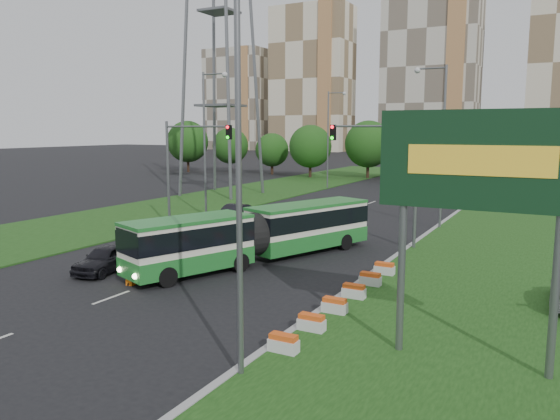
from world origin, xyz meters
The scene contains 19 objects.
ground centered at (0.00, 0.00, 0.00)m, with size 360.00×360.00×0.00m, color black.
grass_median centered at (13.00, 8.00, 0.07)m, with size 14.00×60.00×0.15m, color #194112.
median_kerb centered at (6.05, 8.00, 0.09)m, with size 0.30×60.00×0.18m, color #999999.
left_verge centered at (-18.00, 25.00, 0.05)m, with size 12.00×110.00×0.10m, color #194112.
lane_markings centered at (-3.00, 20.00, 0.00)m, with size 0.20×100.00×0.01m, color beige, non-canonical shape.
flower_planters centered at (6.70, -2.50, 0.45)m, with size 1.10×11.50×0.60m, color silver, non-canonical shape.
billboard centered at (12.25, -6.00, 6.16)m, with size 6.00×0.37×8.00m.
traffic_mast_median centered at (4.78, 10.00, 5.35)m, with size 5.76×0.32×8.00m.
traffic_mast_left centered at (-10.38, 9.00, 5.35)m, with size 5.76×0.32×8.00m.
street_lamps centered at (-3.00, 10.00, 6.00)m, with size 36.00×60.00×12.00m, color slate, non-canonical shape.
tree_line centered at (10.00, 55.00, 4.50)m, with size 120.00×8.00×9.00m, color #1A4412, non-canonical shape.
apartment_tower_west centered at (-65.00, 150.00, 24.00)m, with size 26.00×15.00×48.00m, color beige.
apartment_tower_cwest centered at (-25.00, 150.00, 26.00)m, with size 28.00×15.00×52.00m, color beige.
midrise_west centered at (-95.00, 150.00, 18.00)m, with size 22.00×14.00×36.00m, color beige.
articulated_bus centered at (-0.79, 2.90, 1.59)m, with size 2.46×15.77×2.60m.
car_left_near centered at (-6.50, -2.82, 0.71)m, with size 1.68×4.18×1.42m, color black.
car_left_far centered at (-8.77, 13.01, 0.73)m, with size 1.55×4.44×1.46m, color black.
pedestrian centered at (-4.48, -3.10, 0.85)m, with size 0.62×0.41×1.70m, color gray.
shopping_trolley centered at (-3.61, -4.13, 0.30)m, with size 0.35×0.37×0.60m.
Camera 1 is at (14.62, -23.15, 7.42)m, focal length 35.00 mm.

